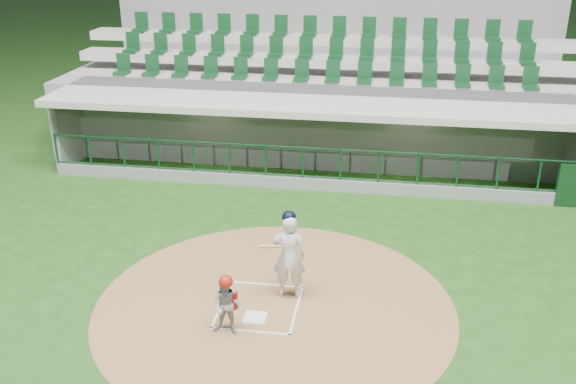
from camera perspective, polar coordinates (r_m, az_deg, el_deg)
ground at (r=13.26m, az=-2.32°, el=-9.49°), size 120.00×120.00×0.00m
dirt_circle at (r=13.05m, az=-1.18°, el=-10.05°), size 7.20×7.20×0.01m
home_plate at (r=12.68m, az=-2.95°, el=-11.07°), size 0.43×0.43×0.02m
batter_box_chalk at (r=13.01m, az=-2.58°, el=-10.12°), size 1.55×1.80×0.01m
dugout_structure at (r=19.87m, az=2.41°, el=4.85°), size 16.40×3.70×3.00m
seating_deck at (r=22.72m, az=3.09°, el=8.36°), size 17.00×6.72×5.15m
batter at (r=12.88m, az=0.08°, el=-5.58°), size 0.89×0.89×1.91m
catcher at (r=12.01m, az=-5.45°, el=-9.92°), size 0.58×0.46×1.22m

